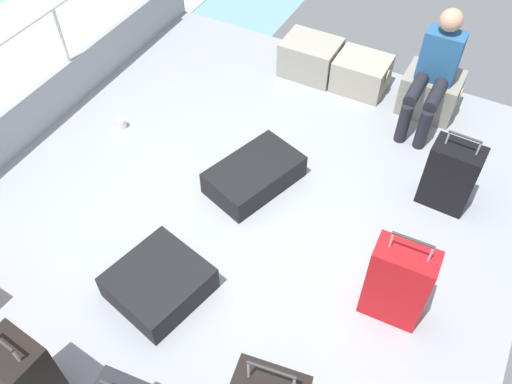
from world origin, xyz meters
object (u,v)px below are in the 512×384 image
suitcase_1 (398,283)px  suitcase_2 (254,175)px  cargo_crate_0 (310,57)px  suitcase_0 (159,283)px  cargo_crate_1 (361,74)px  suitcase_7 (27,376)px  cargo_crate_2 (430,92)px  paper_cup (122,123)px  passenger_seated (435,70)px  suitcase_4 (450,176)px

suitcase_1 → suitcase_2: suitcase_1 is taller
cargo_crate_0 → suitcase_0: bearing=-87.5°
cargo_crate_1 → suitcase_7: (-0.66, -3.97, 0.17)m
cargo_crate_1 → cargo_crate_2: 0.70m
cargo_crate_0 → paper_cup: bearing=-127.0°
paper_cup → suitcase_1: bearing=-13.4°
suitcase_1 → paper_cup: suitcase_1 is taller
suitcase_0 → passenger_seated: bearing=67.6°
suitcase_2 → cargo_crate_2: bearing=58.4°
cargo_crate_1 → suitcase_0: bearing=-98.3°
cargo_crate_0 → passenger_seated: passenger_seated is taller
suitcase_1 → suitcase_4: 1.20m
cargo_crate_2 → suitcase_0: 3.16m
cargo_crate_0 → cargo_crate_1: size_ratio=1.08×
passenger_seated → suitcase_0: bearing=-112.4°
passenger_seated → paper_cup: size_ratio=11.06×
suitcase_0 → suitcase_4: suitcase_4 is taller
cargo_crate_0 → suitcase_7: (-0.10, -3.96, 0.15)m
suitcase_4 → suitcase_0: bearing=-130.9°
suitcase_4 → cargo_crate_2: bearing=112.2°
suitcase_2 → passenger_seated: bearing=55.4°
suitcase_2 → paper_cup: bearing=177.8°
passenger_seated → suitcase_1: 2.18m
cargo_crate_1 → suitcase_2: (-0.33, -1.69, -0.06)m
cargo_crate_2 → suitcase_4: suitcase_4 is taller
suitcase_7 → suitcase_0: bearing=77.5°
suitcase_0 → paper_cup: 1.90m
suitcase_7 → paper_cup: (-1.13, 2.33, -0.29)m
cargo_crate_0 → suitcase_0: cargo_crate_0 is taller
cargo_crate_1 → paper_cup: cargo_crate_1 is taller
cargo_crate_1 → suitcase_7: 4.02m
suitcase_1 → paper_cup: (-2.89, 0.69, -0.30)m
cargo_crate_0 → cargo_crate_1: 0.56m
cargo_crate_0 → cargo_crate_2: size_ratio=1.07×
passenger_seated → suitcase_1: size_ratio=1.29×
cargo_crate_1 → cargo_crate_0: bearing=-179.0°
passenger_seated → suitcase_4: size_ratio=1.49×
cargo_crate_1 → suitcase_4: 1.62m
cargo_crate_2 → suitcase_1: bearing=-80.3°
passenger_seated → suitcase_1: (0.40, -2.13, -0.23)m
suitcase_1 → paper_cup: bearing=166.6°
passenger_seated → suitcase_7: size_ratio=1.34×
suitcase_4 → suitcase_1: bearing=-92.8°
suitcase_7 → paper_cup: 2.61m
cargo_crate_0 → suitcase_1: suitcase_1 is taller
cargo_crate_2 → suitcase_4: 1.21m
suitcase_4 → passenger_seated: bearing=116.1°
cargo_crate_2 → passenger_seated: 0.42m
cargo_crate_0 → suitcase_2: cargo_crate_0 is taller
cargo_crate_1 → suitcase_1: suitcase_1 is taller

